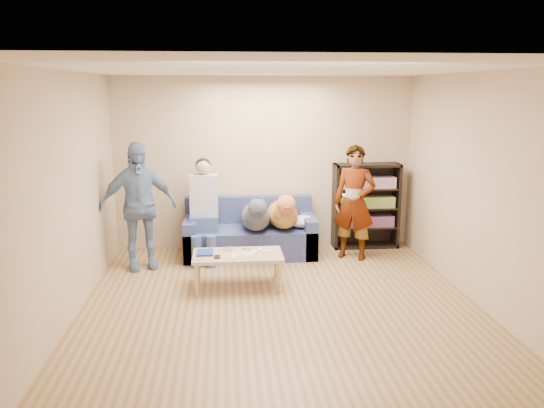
{
  "coord_description": "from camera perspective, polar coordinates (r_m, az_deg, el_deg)",
  "views": [
    {
      "loc": [
        -0.6,
        -5.47,
        2.4
      ],
      "look_at": [
        0.0,
        1.2,
        0.95
      ],
      "focal_mm": 35.0,
      "sensor_mm": 36.0,
      "label": 1
    }
  ],
  "objects": [
    {
      "name": "coffee_table",
      "position": [
        6.57,
        -3.7,
        -5.76
      ],
      "size": [
        1.1,
        0.6,
        0.42
      ],
      "color": "tan",
      "rests_on": "ground"
    },
    {
      "name": "controller_a",
      "position": [
        6.66,
        -1.32,
        -4.93
      ],
      "size": [
        0.04,
        0.13,
        0.03
      ],
      "primitive_type": "cube",
      "color": "white",
      "rests_on": "coffee_table"
    },
    {
      "name": "controller_b",
      "position": [
        6.59,
        -0.57,
        -5.12
      ],
      "size": [
        0.09,
        0.06,
        0.03
      ],
      "primitive_type": "cube",
      "color": "white",
      "rests_on": "coffee_table"
    },
    {
      "name": "wall_right",
      "position": [
        6.26,
        22.03,
        1.2
      ],
      "size": [
        0.0,
        5.0,
        5.0
      ],
      "primitive_type": "plane",
      "rotation": [
        1.57,
        0.0,
        -1.57
      ],
      "color": "tan",
      "rests_on": "ground"
    },
    {
      "name": "dog_tan",
      "position": [
        7.66,
        1.21,
        -0.97
      ],
      "size": [
        0.44,
        1.18,
        0.64
      ],
      "color": "#AB7234",
      "rests_on": "sofa"
    },
    {
      "name": "held_controller",
      "position": [
        7.37,
        7.75,
        0.95
      ],
      "size": [
        0.05,
        0.11,
        0.03
      ],
      "primitive_type": "cube",
      "rotation": [
        0.0,
        0.0,
        -0.13
      ],
      "color": "white",
      "rests_on": "person_standing_right"
    },
    {
      "name": "ground",
      "position": [
        6.0,
        1.05,
        -11.36
      ],
      "size": [
        5.0,
        5.0,
        0.0
      ],
      "primitive_type": "plane",
      "color": "olive",
      "rests_on": "ground"
    },
    {
      "name": "pen_orange",
      "position": [
        6.41,
        -3.85,
        -5.77
      ],
      "size": [
        0.13,
        0.06,
        0.01
      ],
      "primitive_type": "cylinder",
      "rotation": [
        0.0,
        1.57,
        0.35
      ],
      "color": "orange",
      "rests_on": "coffee_table"
    },
    {
      "name": "papers",
      "position": [
        6.46,
        -3.24,
        -5.57
      ],
      "size": [
        0.26,
        0.2,
        0.02
      ],
      "primitive_type": "cube",
      "color": "silver",
      "rests_on": "coffee_table"
    },
    {
      "name": "person_standing_right",
      "position": [
        7.64,
        8.85,
        0.14
      ],
      "size": [
        0.71,
        0.62,
        1.64
      ],
      "primitive_type": "imported",
      "rotation": [
        0.0,
        0.0,
        -0.47
      ],
      "color": "gray",
      "rests_on": "ground"
    },
    {
      "name": "camera_silver",
      "position": [
        6.67,
        -4.77,
        -4.88
      ],
      "size": [
        0.11,
        0.06,
        0.05
      ],
      "primitive_type": "cube",
      "color": "#BABABF",
      "rests_on": "coffee_table"
    },
    {
      "name": "person_seated",
      "position": [
        7.62,
        -7.34,
        -0.21
      ],
      "size": [
        0.4,
        0.73,
        1.47
      ],
      "color": "#40528D",
      "rests_on": "sofa"
    },
    {
      "name": "headphone_cup_b",
      "position": [
        6.62,
        -1.98,
        -5.09
      ],
      "size": [
        0.07,
        0.07,
        0.02
      ],
      "primitive_type": "cylinder",
      "color": "white",
      "rests_on": "coffee_table"
    },
    {
      "name": "sofa",
      "position": [
        7.86,
        -2.41,
        -3.42
      ],
      "size": [
        1.9,
        0.85,
        0.82
      ],
      "color": "#515B93",
      "rests_on": "ground"
    },
    {
      "name": "headphone_cup_a",
      "position": [
        6.54,
        -1.95,
        -5.3
      ],
      "size": [
        0.07,
        0.07,
        0.02
      ],
      "primitive_type": "cylinder",
      "color": "white",
      "rests_on": "coffee_table"
    },
    {
      "name": "magazine",
      "position": [
        6.48,
        -2.98,
        -5.39
      ],
      "size": [
        0.22,
        0.17,
        0.01
      ],
      "primitive_type": "cube",
      "color": "#B8B493",
      "rests_on": "coffee_table"
    },
    {
      "name": "wall_back",
      "position": [
        8.06,
        -0.83,
        4.39
      ],
      "size": [
        4.5,
        0.0,
        4.5
      ],
      "primitive_type": "plane",
      "rotation": [
        1.57,
        0.0,
        0.0
      ],
      "color": "tan",
      "rests_on": "ground"
    },
    {
      "name": "ceiling",
      "position": [
        5.5,
        1.16,
        14.3
      ],
      "size": [
        5.0,
        5.0,
        0.0
      ],
      "primitive_type": "plane",
      "rotation": [
        3.14,
        0.0,
        0.0
      ],
      "color": "white",
      "rests_on": "ground"
    },
    {
      "name": "bookshelf",
      "position": [
        8.27,
        10.04,
        0.02
      ],
      "size": [
        1.0,
        0.34,
        1.3
      ],
      "color": "black",
      "rests_on": "ground"
    },
    {
      "name": "dog_gray",
      "position": [
        7.54,
        -1.77,
        -1.24
      ],
      "size": [
        0.42,
        1.26,
        0.62
      ],
      "color": "#484B51",
      "rests_on": "sofa"
    },
    {
      "name": "person_standing_left",
      "position": [
        7.34,
        -14.19,
        -0.2
      ],
      "size": [
        1.1,
        0.71,
        1.73
      ],
      "primitive_type": "imported",
      "rotation": [
        0.0,
        0.0,
        0.3
      ],
      "color": "#728DB7",
      "rests_on": "ground"
    },
    {
      "name": "wall_left",
      "position": [
        5.81,
        -21.52,
        0.45
      ],
      "size": [
        0.0,
        5.0,
        5.0
      ],
      "primitive_type": "plane",
      "rotation": [
        1.57,
        0.0,
        1.57
      ],
      "color": "tan",
      "rests_on": "ground"
    },
    {
      "name": "pen_black",
      "position": [
        6.73,
        -2.72,
        -4.86
      ],
      "size": [
        0.13,
        0.08,
        0.01
      ],
      "primitive_type": "cylinder",
      "rotation": [
        0.0,
        1.57,
        -0.52
      ],
      "color": "black",
      "rests_on": "coffee_table"
    },
    {
      "name": "wallet",
      "position": [
        6.44,
        -5.91,
        -5.67
      ],
      "size": [
        0.07,
        0.12,
        0.02
      ],
      "primitive_type": "cube",
      "color": "black",
      "rests_on": "coffee_table"
    },
    {
      "name": "notebook_blue",
      "position": [
        6.61,
        -7.2,
        -5.2
      ],
      "size": [
        0.2,
        0.26,
        0.03
      ],
      "primitive_type": "cube",
      "color": "navy",
      "rests_on": "coffee_table"
    },
    {
      "name": "wall_front",
      "position": [
        3.22,
        5.99,
        -7.84
      ],
      "size": [
        4.5,
        0.0,
        4.5
      ],
      "primitive_type": "plane",
      "rotation": [
        -1.57,
        0.0,
        0.0
      ],
      "color": "tan",
      "rests_on": "ground"
    },
    {
      "name": "blanket",
      "position": [
        7.77,
        3.28,
        -1.87
      ],
      "size": [
        0.47,
        0.4,
        0.16
      ],
      "primitive_type": "ellipsoid",
      "color": "#BCBCC1",
      "rests_on": "sofa"
    }
  ]
}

